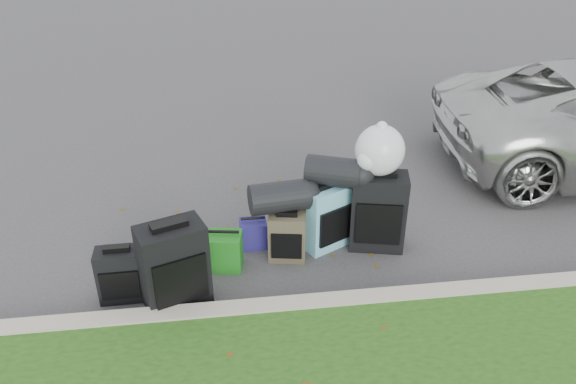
{
  "coord_description": "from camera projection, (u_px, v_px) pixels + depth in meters",
  "views": [
    {
      "loc": [
        -0.73,
        -4.69,
        3.32
      ],
      "look_at": [
        -0.1,
        0.2,
        0.55
      ],
      "focal_mm": 35.0,
      "sensor_mm": 36.0,
      "label": 1
    }
  ],
  "objects": [
    {
      "name": "ground",
      "position": [
        300.0,
        247.0,
        5.76
      ],
      "size": [
        120.0,
        120.0,
        0.0
      ],
      "primitive_type": "plane",
      "color": "#383535",
      "rests_on": "ground"
    },
    {
      "name": "curb",
      "position": [
        317.0,
        306.0,
        4.86
      ],
      "size": [
        120.0,
        0.18,
        0.15
      ],
      "primitive_type": "cube",
      "color": "#9E937F",
      "rests_on": "ground"
    },
    {
      "name": "suitcase_small_black",
      "position": [
        121.0,
        274.0,
        4.96
      ],
      "size": [
        0.41,
        0.23,
        0.51
      ],
      "primitive_type": "cube",
      "rotation": [
        0.0,
        0.0,
        0.02
      ],
      "color": "black",
      "rests_on": "ground"
    },
    {
      "name": "suitcase_large_black_left",
      "position": [
        174.0,
        266.0,
        4.82
      ],
      "size": [
        0.64,
        0.51,
        0.8
      ],
      "primitive_type": "cube",
      "rotation": [
        0.0,
        0.0,
        0.36
      ],
      "color": "black",
      "rests_on": "ground"
    },
    {
      "name": "suitcase_olive",
      "position": [
        287.0,
        237.0,
        5.48
      ],
      "size": [
        0.39,
        0.29,
        0.5
      ],
      "primitive_type": "cube",
      "rotation": [
        0.0,
        0.0,
        -0.18
      ],
      "color": "#373121",
      "rests_on": "ground"
    },
    {
      "name": "suitcase_teal",
      "position": [
        326.0,
        216.0,
        5.64
      ],
      "size": [
        0.56,
        0.48,
        0.68
      ],
      "primitive_type": "cube",
      "rotation": [
        0.0,
        0.0,
        0.49
      ],
      "color": "teal",
      "rests_on": "ground"
    },
    {
      "name": "suitcase_large_black_right",
      "position": [
        378.0,
        211.0,
        5.6
      ],
      "size": [
        0.6,
        0.43,
        0.81
      ],
      "primitive_type": "cube",
      "rotation": [
        0.0,
        0.0,
        -0.22
      ],
      "color": "black",
      "rests_on": "ground"
    },
    {
      "name": "tote_green",
      "position": [
        225.0,
        251.0,
        5.39
      ],
      "size": [
        0.36,
        0.31,
        0.36
      ],
      "primitive_type": "cube",
      "rotation": [
        0.0,
        0.0,
        -0.16
      ],
      "color": "#1B7019",
      "rests_on": "ground"
    },
    {
      "name": "tote_navy",
      "position": [
        253.0,
        234.0,
        5.72
      ],
      "size": [
        0.27,
        0.21,
        0.29
      ],
      "primitive_type": "cube",
      "rotation": [
        0.0,
        0.0,
        0.01
      ],
      "color": "navy",
      "rests_on": "ground"
    },
    {
      "name": "duffel_left",
      "position": [
        279.0,
        197.0,
        5.36
      ],
      "size": [
        0.59,
        0.37,
        0.3
      ],
      "primitive_type": "cylinder",
      "rotation": [
        0.0,
        1.57,
        0.12
      ],
      "color": "black",
      "rests_on": "suitcase_olive"
    },
    {
      "name": "duffel_right",
      "position": [
        333.0,
        172.0,
        5.43
      ],
      "size": [
        0.6,
        0.47,
        0.3
      ],
      "primitive_type": "cylinder",
      "rotation": [
        0.0,
        1.57,
        -0.37
      ],
      "color": "black",
      "rests_on": "suitcase_teal"
    },
    {
      "name": "trash_bag",
      "position": [
        380.0,
        150.0,
        5.34
      ],
      "size": [
        0.48,
        0.48,
        0.48
      ],
      "primitive_type": "sphere",
      "color": "silver",
      "rests_on": "suitcase_large_black_right"
    }
  ]
}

